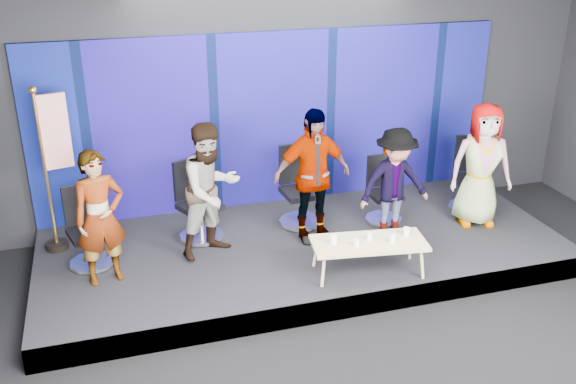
% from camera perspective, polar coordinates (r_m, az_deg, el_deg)
% --- Properties ---
extents(ground, '(10.00, 10.00, 0.00)m').
position_cam_1_polar(ground, '(7.00, 7.86, -15.61)').
color(ground, black).
rests_on(ground, ground).
extents(room_walls, '(10.02, 8.02, 3.51)m').
position_cam_1_polar(room_walls, '(5.81, 9.15, 3.45)').
color(room_walls, black).
rests_on(room_walls, ground).
extents(riser, '(7.00, 3.00, 0.30)m').
position_cam_1_polar(riser, '(8.86, 1.31, -5.21)').
color(riser, black).
rests_on(riser, ground).
extents(backdrop, '(7.00, 0.08, 2.60)m').
position_cam_1_polar(backdrop, '(9.59, -1.29, 6.43)').
color(backdrop, navy).
rests_on(backdrop, riser).
extents(chair_a, '(0.70, 0.70, 1.02)m').
position_cam_1_polar(chair_a, '(8.47, -17.32, -4.06)').
color(chair_a, silver).
rests_on(chair_a, riser).
extents(panelist_a, '(0.69, 0.54, 1.66)m').
position_cam_1_polar(panelist_a, '(7.83, -16.37, -2.22)').
color(panelist_a, black).
rests_on(panelist_a, riser).
extents(chair_b, '(0.82, 0.82, 1.10)m').
position_cam_1_polar(chair_b, '(8.83, -8.00, -1.87)').
color(chair_b, silver).
rests_on(chair_b, riser).
extents(panelist_b, '(1.07, 0.98, 1.77)m').
position_cam_1_polar(panelist_b, '(8.18, -6.88, 0.16)').
color(panelist_b, black).
rests_on(panelist_b, riser).
extents(chair_c, '(0.69, 0.69, 1.14)m').
position_cam_1_polar(chair_c, '(9.16, 1.04, -0.59)').
color(chair_c, silver).
rests_on(chair_c, riser).
extents(panelist_c, '(1.11, 0.53, 1.84)m').
position_cam_1_polar(panelist_c, '(8.50, 2.14, 1.46)').
color(panelist_c, black).
rests_on(panelist_c, riser).
extents(chair_d, '(0.56, 0.56, 0.96)m').
position_cam_1_polar(chair_d, '(9.36, 8.44, -0.70)').
color(chair_d, silver).
rests_on(chair_d, riser).
extents(panelist_d, '(1.02, 0.61, 1.55)m').
position_cam_1_polar(panelist_d, '(8.74, 9.45, 0.75)').
color(panelist_d, black).
rests_on(panelist_d, riser).
extents(chair_e, '(0.75, 0.75, 1.09)m').
position_cam_1_polar(chair_e, '(10.01, 15.89, 0.54)').
color(chair_e, silver).
rests_on(chair_e, riser).
extents(panelist_e, '(0.98, 0.76, 1.77)m').
position_cam_1_polar(panelist_e, '(9.36, 16.78, 2.32)').
color(panelist_e, black).
rests_on(panelist_e, riser).
extents(coffee_table, '(1.47, 0.78, 0.43)m').
position_cam_1_polar(coffee_table, '(7.92, 7.20, -4.60)').
color(coffee_table, tan).
rests_on(coffee_table, riser).
extents(mug_a, '(0.09, 0.09, 0.11)m').
position_cam_1_polar(mug_a, '(7.80, 4.09, -4.21)').
color(mug_a, white).
rests_on(mug_a, coffee_table).
extents(mug_b, '(0.07, 0.07, 0.08)m').
position_cam_1_polar(mug_b, '(7.77, 6.12, -4.50)').
color(mug_b, white).
rests_on(mug_b, coffee_table).
extents(mug_c, '(0.07, 0.07, 0.08)m').
position_cam_1_polar(mug_c, '(7.93, 7.25, -3.93)').
color(mug_c, white).
rests_on(mug_c, coffee_table).
extents(mug_d, '(0.08, 0.08, 0.09)m').
position_cam_1_polar(mug_d, '(7.90, 9.27, -4.15)').
color(mug_d, white).
rests_on(mug_d, coffee_table).
extents(mug_e, '(0.08, 0.08, 0.10)m').
position_cam_1_polar(mug_e, '(8.11, 10.48, -3.47)').
color(mug_e, white).
rests_on(mug_e, coffee_table).
extents(flag_stand, '(0.51, 0.29, 2.21)m').
position_cam_1_polar(flag_stand, '(8.68, -20.09, 2.25)').
color(flag_stand, black).
rests_on(flag_stand, riser).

